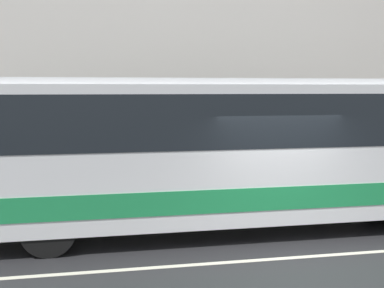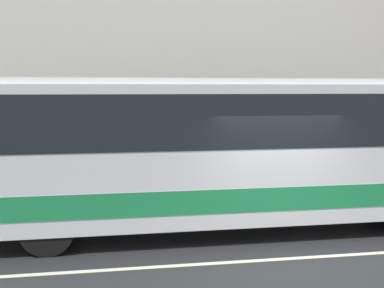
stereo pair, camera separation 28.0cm
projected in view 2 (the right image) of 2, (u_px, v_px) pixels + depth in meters
The scene contains 4 objects.
ground_plane at pixel (294, 258), 9.50m from camera, with size 60.00×60.00×0.00m, color #262628.
sidewalk at pixel (220, 194), 14.84m from camera, with size 60.00×2.95×0.16m.
lane_stripe at pixel (294, 258), 9.50m from camera, with size 54.00×0.14×0.01m.
transit_bus at pixel (225, 146), 11.28m from camera, with size 11.99×2.62×3.21m.
Camera 2 is at (-3.52, -8.73, 3.01)m, focal length 50.00 mm.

